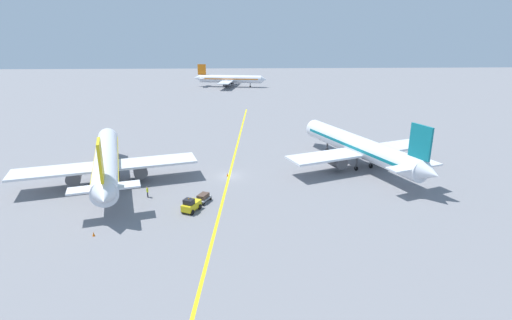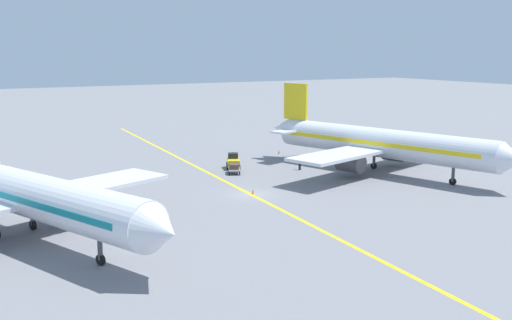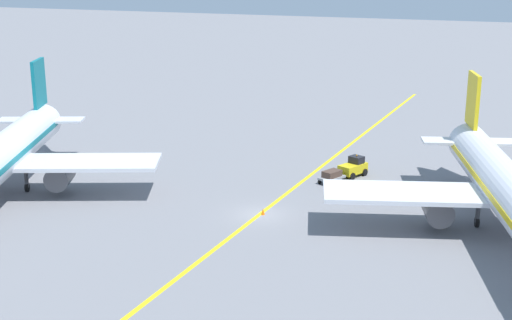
# 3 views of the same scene
# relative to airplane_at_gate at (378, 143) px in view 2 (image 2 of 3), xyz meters

# --- Properties ---
(ground_plane) EXTENTS (400.00, 400.00, 0.00)m
(ground_plane) POSITION_rel_airplane_at_gate_xyz_m (19.39, 2.43, -3.71)
(ground_plane) COLOR slate
(apron_yellow_centreline) EXTENTS (8.32, 119.76, 0.01)m
(apron_yellow_centreline) POSITION_rel_airplane_at_gate_xyz_m (19.39, 2.43, -3.71)
(apron_yellow_centreline) COLOR yellow
(apron_yellow_centreline) RESTS_ON ground
(airplane_at_gate) EXTENTS (28.33, 34.88, 10.60)m
(airplane_at_gate) POSITION_rel_airplane_at_gate_xyz_m (0.00, 0.00, 0.00)
(airplane_at_gate) COLOR silver
(airplane_at_gate) RESTS_ON ground
(airplane_adjacent_stand) EXTENTS (27.95, 34.11, 10.60)m
(airplane_adjacent_stand) POSITION_rel_airplane_at_gate_xyz_m (42.62, 6.38, 0.00)
(airplane_adjacent_stand) COLOR silver
(airplane_adjacent_stand) RESTS_ON ground
(baggage_tug_white) EXTENTS (2.71, 3.35, 2.11)m
(baggage_tug_white) POSITION_rel_airplane_at_gate_xyz_m (14.53, -11.19, -2.81)
(baggage_tug_white) COLOR gold
(baggage_tug_white) RESTS_ON ground
(baggage_cart_trailing) EXTENTS (2.37, 2.95, 1.24)m
(baggage_cart_trailing) POSITION_rel_airplane_at_gate_xyz_m (15.93, -8.20, -2.95)
(baggage_cart_trailing) COLOR gray
(baggage_cart_trailing) RESTS_ON ground
(ground_crew_worker) EXTENTS (0.34, 0.54, 1.68)m
(ground_crew_worker) POSITION_rel_airplane_at_gate_xyz_m (7.55, -6.14, -2.80)
(ground_crew_worker) COLOR #23232D
(ground_crew_worker) RESTS_ON ground
(traffic_cone_near_nose) EXTENTS (0.32, 0.32, 0.55)m
(traffic_cone_near_nose) POSITION_rel_airplane_at_gate_xyz_m (3.59, -17.69, -3.43)
(traffic_cone_near_nose) COLOR orange
(traffic_cone_near_nose) RESTS_ON ground
(traffic_cone_mid_apron) EXTENTS (0.32, 0.32, 0.55)m
(traffic_cone_mid_apron) POSITION_rel_airplane_at_gate_xyz_m (19.11, 2.36, -3.43)
(traffic_cone_mid_apron) COLOR orange
(traffic_cone_mid_apron) RESTS_ON ground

